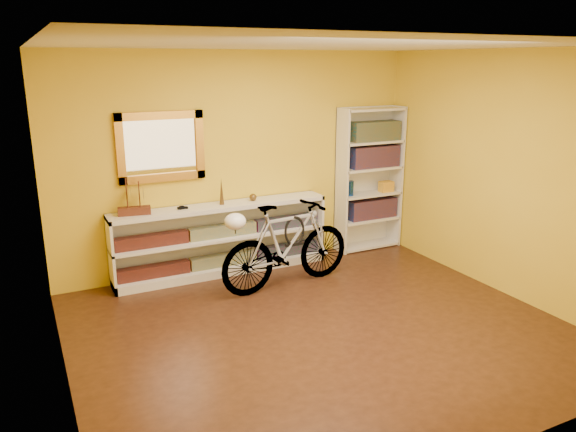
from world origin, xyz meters
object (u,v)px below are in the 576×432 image
console_unit (222,239)px  helmet (235,221)px  bookcase (369,179)px  bicycle (287,245)px

console_unit → helmet: bearing=-99.2°
bookcase → helmet: (-2.23, -0.82, -0.08)m
bicycle → helmet: bearing=90.0°
console_unit → helmet: (-0.13, -0.79, 0.44)m
console_unit → bicycle: bicycle is taller
console_unit → bicycle: (0.51, -0.72, 0.07)m
console_unit → helmet: 0.91m
bookcase → bicycle: 1.82m
helmet → bookcase: bearing=20.1°
bookcase → helmet: 2.38m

